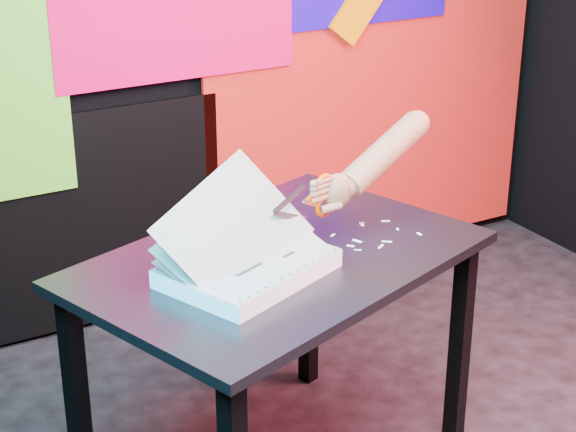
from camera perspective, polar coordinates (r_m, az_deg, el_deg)
room at (r=2.48m, az=12.49°, el=10.20°), size 3.01×3.01×2.71m
backdrop at (r=3.78m, az=-2.15°, el=8.81°), size 2.88×0.05×2.08m
work_table at (r=2.68m, az=-0.59°, el=-4.33°), size 1.26×1.03×0.75m
printout_stack at (r=2.50m, az=-2.41°, el=-2.99°), size 0.51×0.44×0.31m
scissors at (r=2.65m, az=1.90°, el=1.14°), size 0.22×0.06×0.13m
hand_forearm at (r=2.78m, az=5.24°, el=3.37°), size 0.45×0.15×0.22m
paper_clippings at (r=2.76m, az=4.96°, el=-1.15°), size 0.24×0.18×0.00m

